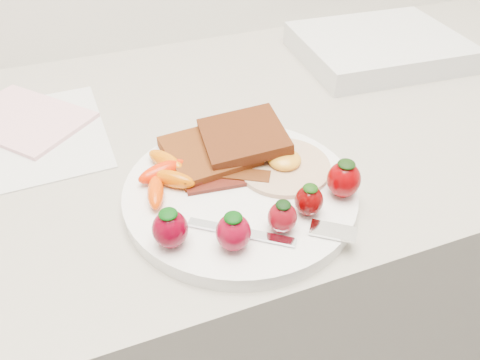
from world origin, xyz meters
name	(u,v)px	position (x,y,z in m)	size (l,w,h in m)	color
counter	(223,311)	(0.00, 1.70, 0.45)	(2.00, 0.60, 0.90)	gray
plate	(240,192)	(-0.02, 1.54, 0.91)	(0.27, 0.27, 0.02)	white
toast_lower	(209,152)	(-0.04, 1.61, 0.93)	(0.10, 0.10, 0.01)	#341B0B
toast_upper	(243,136)	(0.01, 1.61, 0.94)	(0.10, 0.10, 0.01)	#3C1A0B
fried_egg	(284,164)	(0.04, 1.56, 0.92)	(0.15, 0.15, 0.02)	beige
bacon_strips	(227,175)	(-0.03, 1.56, 0.92)	(0.10, 0.06, 0.01)	black
baby_carrots	(164,175)	(-0.10, 1.58, 0.93)	(0.07, 0.11, 0.02)	red
strawberries	(269,209)	(-0.02, 1.48, 0.94)	(0.24, 0.07, 0.05)	#620012
fork	(283,231)	(-0.01, 1.46, 0.92)	(0.16, 0.09, 0.00)	white
paper_sheet	(41,135)	(-0.24, 1.77, 0.90)	(0.17, 0.23, 0.00)	silver
notepad	(23,119)	(-0.26, 1.81, 0.91)	(0.12, 0.18, 0.01)	#E7AAB5
appliance	(378,47)	(0.34, 1.81, 0.92)	(0.27, 0.22, 0.04)	silver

